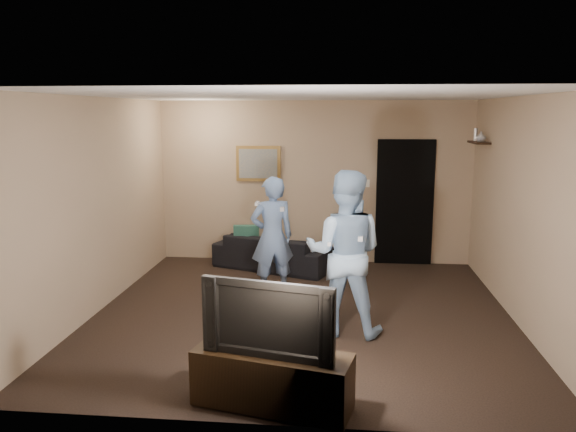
# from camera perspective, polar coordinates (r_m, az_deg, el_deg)

# --- Properties ---
(ground) EXTENTS (5.00, 5.00, 0.00)m
(ground) POSITION_cam_1_polar(r_m,az_deg,el_deg) (6.94, 1.45, -9.86)
(ground) COLOR black
(ground) RESTS_ON ground
(ceiling) EXTENTS (5.00, 5.00, 0.04)m
(ceiling) POSITION_cam_1_polar(r_m,az_deg,el_deg) (6.51, 1.55, 12.13)
(ceiling) COLOR silver
(ceiling) RESTS_ON wall_back
(wall_back) EXTENTS (5.00, 0.04, 2.60)m
(wall_back) POSITION_cam_1_polar(r_m,az_deg,el_deg) (9.07, 2.65, 3.42)
(wall_back) COLOR tan
(wall_back) RESTS_ON ground
(wall_front) EXTENTS (5.00, 0.04, 2.60)m
(wall_front) POSITION_cam_1_polar(r_m,az_deg,el_deg) (4.17, -1.02, -4.98)
(wall_front) COLOR tan
(wall_front) RESTS_ON ground
(wall_left) EXTENTS (0.04, 5.00, 2.60)m
(wall_left) POSITION_cam_1_polar(r_m,az_deg,el_deg) (7.22, -18.69, 1.07)
(wall_left) COLOR tan
(wall_left) RESTS_ON ground
(wall_right) EXTENTS (0.04, 5.00, 2.60)m
(wall_right) POSITION_cam_1_polar(r_m,az_deg,el_deg) (6.89, 22.71, 0.37)
(wall_right) COLOR tan
(wall_right) RESTS_ON ground
(sofa) EXTENTS (1.97, 1.32, 0.54)m
(sofa) POSITION_cam_1_polar(r_m,az_deg,el_deg) (8.80, -1.50, -3.64)
(sofa) COLOR black
(sofa) RESTS_ON ground
(throw_pillow) EXTENTS (0.41, 0.19, 0.40)m
(throw_pillow) POSITION_cam_1_polar(r_m,az_deg,el_deg) (8.81, -4.24, -2.22)
(throw_pillow) COLOR #194D3F
(throw_pillow) RESTS_ON sofa
(painting_frame) EXTENTS (0.72, 0.05, 0.57)m
(painting_frame) POSITION_cam_1_polar(r_m,az_deg,el_deg) (9.11, -3.03, 5.34)
(painting_frame) COLOR olive
(painting_frame) RESTS_ON wall_back
(painting_canvas) EXTENTS (0.62, 0.01, 0.47)m
(painting_canvas) POSITION_cam_1_polar(r_m,az_deg,el_deg) (9.08, -3.05, 5.33)
(painting_canvas) COLOR slate
(painting_canvas) RESTS_ON painting_frame
(doorway) EXTENTS (0.90, 0.06, 2.00)m
(doorway) POSITION_cam_1_polar(r_m,az_deg,el_deg) (9.12, 11.76, 1.35)
(doorway) COLOR black
(doorway) RESTS_ON ground
(light_switch) EXTENTS (0.08, 0.02, 0.12)m
(light_switch) POSITION_cam_1_polar(r_m,az_deg,el_deg) (9.04, 8.04, 3.31)
(light_switch) COLOR silver
(light_switch) RESTS_ON wall_back
(wall_shelf) EXTENTS (0.20, 0.60, 0.03)m
(wall_shelf) POSITION_cam_1_polar(r_m,az_deg,el_deg) (8.52, 18.82, 7.08)
(wall_shelf) COLOR black
(wall_shelf) RESTS_ON wall_right
(shelf_vase) EXTENTS (0.17, 0.17, 0.14)m
(shelf_vase) POSITION_cam_1_polar(r_m,az_deg,el_deg) (8.42, 19.00, 7.64)
(shelf_vase) COLOR #B2B2B7
(shelf_vase) RESTS_ON wall_shelf
(shelf_figurine) EXTENTS (0.06, 0.06, 0.18)m
(shelf_figurine) POSITION_cam_1_polar(r_m,az_deg,el_deg) (8.73, 18.54, 7.86)
(shelf_figurine) COLOR #B7B7BB
(shelf_figurine) RESTS_ON wall_shelf
(tv_console) EXTENTS (1.37, 0.70, 0.47)m
(tv_console) POSITION_cam_1_polar(r_m,az_deg,el_deg) (4.81, -1.62, -16.25)
(tv_console) COLOR black
(tv_console) RESTS_ON ground
(television) EXTENTS (1.11, 0.39, 0.63)m
(television) POSITION_cam_1_polar(r_m,az_deg,el_deg) (4.59, -1.65, -10.09)
(television) COLOR black
(television) RESTS_ON tv_console
(wii_player_left) EXTENTS (0.68, 0.58, 1.60)m
(wii_player_left) POSITION_cam_1_polar(r_m,az_deg,el_deg) (7.41, -1.62, -2.10)
(wii_player_left) COLOR #7091C3
(wii_player_left) RESTS_ON ground
(wii_player_right) EXTENTS (0.97, 0.80, 1.81)m
(wii_player_right) POSITION_cam_1_polar(r_m,az_deg,el_deg) (6.15, 5.76, -3.74)
(wii_player_right) COLOR #9CC0E3
(wii_player_right) RESTS_ON ground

